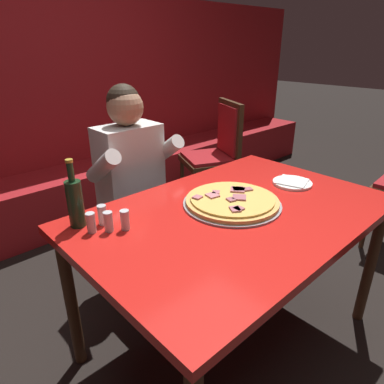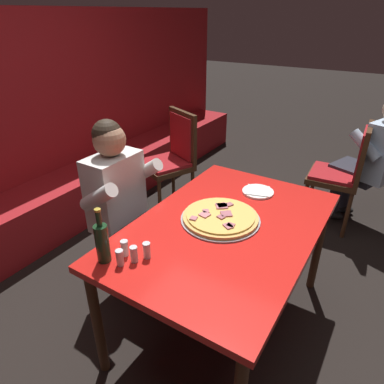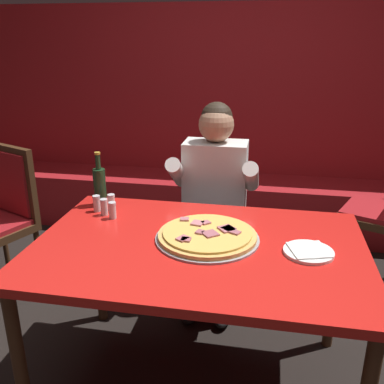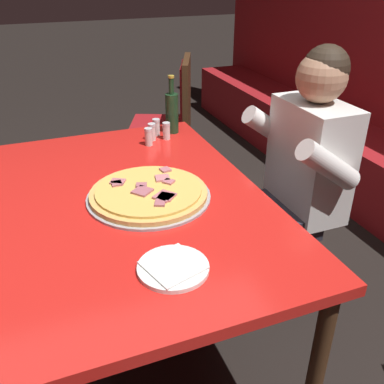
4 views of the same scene
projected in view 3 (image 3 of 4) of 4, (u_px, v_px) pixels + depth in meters
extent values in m
plane|color=black|center=(198.00, 383.00, 2.13)|extent=(24.00, 24.00, 0.00)
cube|color=#A3191E|center=(240.00, 117.00, 3.82)|extent=(6.80, 0.16, 1.90)
cube|color=#A3191E|center=(234.00, 205.00, 3.77)|extent=(6.46, 0.48, 0.46)
cylinder|color=#422816|center=(20.00, 367.00, 1.74)|extent=(0.06, 0.06, 0.74)
cylinder|color=#422816|center=(99.00, 265.00, 2.51)|extent=(0.06, 0.06, 0.74)
cylinder|color=#422816|center=(334.00, 288.00, 2.28)|extent=(0.06, 0.06, 0.74)
cube|color=red|center=(199.00, 248.00, 1.88)|extent=(1.45, 0.96, 0.04)
cylinder|color=#9E9EA3|center=(207.00, 238.00, 1.91)|extent=(0.47, 0.47, 0.01)
cylinder|color=#DBA856|center=(207.00, 235.00, 1.91)|extent=(0.44, 0.44, 0.02)
cylinder|color=#E0B251|center=(207.00, 233.00, 1.90)|extent=(0.40, 0.40, 0.01)
cube|color=#A85B66|center=(210.00, 234.00, 1.87)|extent=(0.09, 0.09, 0.01)
cube|color=#B76670|center=(227.00, 229.00, 1.92)|extent=(0.09, 0.09, 0.01)
cube|color=#B76670|center=(185.00, 219.00, 2.02)|extent=(0.05, 0.04, 0.01)
cube|color=#B76670|center=(183.00, 238.00, 1.83)|extent=(0.06, 0.07, 0.01)
cube|color=#B76670|center=(228.00, 229.00, 1.92)|extent=(0.08, 0.08, 0.01)
cube|color=#A85B66|center=(235.00, 232.00, 1.88)|extent=(0.05, 0.05, 0.01)
cube|color=#B76670|center=(206.00, 223.00, 1.98)|extent=(0.05, 0.05, 0.01)
cube|color=#A85B66|center=(186.00, 240.00, 1.82)|extent=(0.04, 0.04, 0.01)
cube|color=#C6757A|center=(197.00, 223.00, 1.98)|extent=(0.06, 0.06, 0.01)
cube|color=#A85B66|center=(200.00, 232.00, 1.89)|extent=(0.04, 0.05, 0.01)
cylinder|color=white|center=(309.00, 252.00, 1.78)|extent=(0.21, 0.21, 0.01)
cube|color=white|center=(309.00, 250.00, 1.78)|extent=(0.19, 0.19, 0.01)
cylinder|color=#19381E|center=(100.00, 187.00, 2.27)|extent=(0.07, 0.07, 0.20)
cylinder|color=#19381E|center=(98.00, 162.00, 2.22)|extent=(0.03, 0.03, 0.08)
cylinder|color=#B29933|center=(97.00, 153.00, 2.21)|extent=(0.03, 0.03, 0.01)
cylinder|color=silver|center=(112.00, 203.00, 2.23)|extent=(0.04, 0.04, 0.07)
cylinder|color=#28231E|center=(112.00, 206.00, 2.23)|extent=(0.03, 0.03, 0.04)
cylinder|color=silver|center=(111.00, 196.00, 2.21)|extent=(0.04, 0.04, 0.01)
cylinder|color=silver|center=(104.00, 208.00, 2.16)|extent=(0.04, 0.04, 0.07)
cylinder|color=#516B33|center=(104.00, 211.00, 2.17)|extent=(0.03, 0.03, 0.04)
cylinder|color=silver|center=(104.00, 200.00, 2.15)|extent=(0.04, 0.04, 0.01)
cylinder|color=silver|center=(97.00, 205.00, 2.21)|extent=(0.04, 0.04, 0.07)
cylinder|color=silver|center=(97.00, 207.00, 2.21)|extent=(0.03, 0.03, 0.04)
cylinder|color=silver|center=(96.00, 197.00, 2.19)|extent=(0.04, 0.04, 0.01)
cylinder|color=silver|center=(113.00, 212.00, 2.12)|extent=(0.04, 0.04, 0.07)
cylinder|color=#B23323|center=(113.00, 214.00, 2.13)|extent=(0.03, 0.03, 0.04)
cylinder|color=silver|center=(112.00, 204.00, 2.11)|extent=(0.04, 0.04, 0.01)
ellipsoid|color=black|center=(190.00, 311.00, 2.62)|extent=(0.11, 0.24, 0.09)
ellipsoid|color=black|center=(223.00, 315.00, 2.59)|extent=(0.11, 0.24, 0.09)
cylinder|color=#282833|center=(190.00, 285.00, 2.56)|extent=(0.11, 0.11, 0.43)
cylinder|color=#282833|center=(223.00, 288.00, 2.53)|extent=(0.11, 0.11, 0.43)
cube|color=#282833|center=(210.00, 237.00, 2.54)|extent=(0.34, 0.40, 0.12)
cube|color=silver|center=(215.00, 183.00, 2.63)|extent=(0.38, 0.22, 0.52)
cylinder|color=silver|center=(177.00, 173.00, 2.57)|extent=(0.09, 0.30, 0.25)
cylinder|color=silver|center=(251.00, 177.00, 2.49)|extent=(0.09, 0.30, 0.25)
sphere|color=tan|center=(216.00, 124.00, 2.51)|extent=(0.21, 0.21, 0.21)
sphere|color=#2D2319|center=(217.00, 118.00, 2.51)|extent=(0.19, 0.19, 0.19)
cylinder|color=#422816|center=(351.00, 234.00, 3.21)|extent=(0.04, 0.04, 0.47)
cylinder|color=#422816|center=(335.00, 254.00, 2.92)|extent=(0.04, 0.04, 0.47)
cube|color=#422816|center=(376.00, 216.00, 2.87)|extent=(0.58, 0.58, 0.05)
cube|color=#A3191E|center=(377.00, 210.00, 2.86)|extent=(0.53, 0.53, 0.03)
cylinder|color=#422816|center=(5.00, 246.00, 3.06)|extent=(0.04, 0.04, 0.44)
cylinder|color=#422816|center=(39.00, 260.00, 2.86)|extent=(0.04, 0.04, 0.44)
cube|color=#422816|center=(12.00, 182.00, 2.79)|extent=(0.42, 0.21, 0.49)
cube|color=#A3191E|center=(9.00, 183.00, 2.77)|extent=(0.34, 0.16, 0.41)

